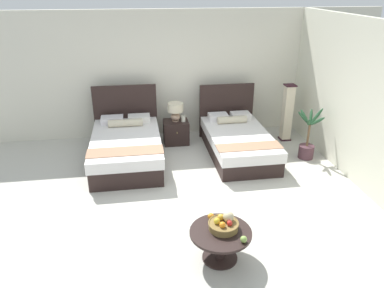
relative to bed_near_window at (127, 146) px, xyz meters
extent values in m
cube|color=beige|center=(1.12, -1.45, -0.32)|extent=(9.42, 9.27, 0.02)
cube|color=silver|center=(1.12, 1.39, 1.07)|extent=(9.42, 0.12, 2.76)
cube|color=beige|center=(4.03, -1.05, 1.07)|extent=(0.12, 4.87, 2.76)
cube|color=black|center=(0.00, -0.09, -0.14)|extent=(1.29, 2.15, 0.34)
cube|color=silver|center=(0.00, -0.09, 0.13)|extent=(1.33, 2.19, 0.20)
cube|color=black|center=(-0.01, 1.01, 0.33)|extent=(1.36, 0.07, 1.27)
cube|color=silver|center=(-0.28, 0.72, 0.30)|extent=(0.46, 0.30, 0.14)
cube|color=silver|center=(0.28, 0.72, 0.30)|extent=(0.46, 0.30, 0.14)
cylinder|color=beige|center=(0.00, 0.48, 0.31)|extent=(0.70, 0.15, 0.15)
cube|color=#A6785B|center=(0.00, -0.76, 0.24)|extent=(1.34, 0.40, 0.01)
cube|color=black|center=(2.25, -0.09, -0.16)|extent=(1.16, 2.13, 0.29)
cube|color=silver|center=(2.25, -0.09, 0.08)|extent=(1.20, 2.17, 0.20)
cube|color=black|center=(2.24, 1.00, 0.30)|extent=(1.23, 0.07, 1.21)
cube|color=white|center=(1.99, 0.71, 0.25)|extent=(0.41, 0.30, 0.14)
cube|color=silver|center=(2.49, 0.71, 0.25)|extent=(0.41, 0.30, 0.14)
cylinder|color=beige|center=(2.24, 0.47, 0.26)|extent=(0.63, 0.15, 0.15)
cube|color=#A6785B|center=(2.25, -0.78, 0.19)|extent=(1.21, 0.37, 0.01)
cube|color=black|center=(1.06, 0.74, -0.06)|extent=(0.54, 0.47, 0.50)
sphere|color=tan|center=(1.06, 0.50, 0.02)|extent=(0.02, 0.02, 0.02)
cylinder|color=tan|center=(1.06, 0.76, 0.20)|extent=(0.14, 0.14, 0.02)
ellipsoid|color=tan|center=(1.06, 0.76, 0.29)|extent=(0.21, 0.21, 0.16)
cylinder|color=#99844C|center=(1.06, 0.76, 0.39)|extent=(0.02, 0.02, 0.04)
cylinder|color=beige|center=(1.06, 0.76, 0.50)|extent=(0.34, 0.34, 0.18)
cylinder|color=silver|center=(1.22, 0.70, 0.25)|extent=(0.09, 0.09, 0.13)
torus|color=silver|center=(1.22, 0.70, 0.32)|extent=(0.09, 0.09, 0.01)
cylinder|color=black|center=(1.21, -3.06, -0.30)|extent=(0.45, 0.45, 0.02)
cylinder|color=black|center=(1.21, -3.06, -0.11)|extent=(0.12, 0.12, 0.39)
cylinder|color=black|center=(1.21, -3.06, 0.10)|extent=(0.78, 0.78, 0.04)
cylinder|color=olive|center=(1.25, -3.02, 0.16)|extent=(0.37, 0.37, 0.09)
torus|color=olive|center=(1.25, -3.02, 0.20)|extent=(0.39, 0.39, 0.02)
sphere|color=#CDBC8E|center=(1.32, -2.97, 0.26)|extent=(0.14, 0.14, 0.14)
sphere|color=gold|center=(1.23, -2.94, 0.24)|extent=(0.08, 0.08, 0.08)
sphere|color=gold|center=(1.17, -3.01, 0.24)|extent=(0.08, 0.08, 0.08)
sphere|color=orange|center=(1.22, -3.09, 0.23)|extent=(0.08, 0.08, 0.08)
sphere|color=red|center=(1.31, -3.07, 0.23)|extent=(0.07, 0.07, 0.07)
sphere|color=#84A74B|center=(1.43, -3.30, 0.16)|extent=(0.08, 0.08, 0.08)
sphere|color=orange|center=(1.14, -2.79, 0.16)|extent=(0.09, 0.09, 0.09)
cube|color=black|center=(3.51, 0.56, -0.29)|extent=(0.23, 0.23, 0.03)
cube|color=beige|center=(3.51, 0.56, 0.33)|extent=(0.19, 0.19, 1.21)
cube|color=black|center=(3.51, 0.56, 0.94)|extent=(0.23, 0.23, 0.02)
cylinder|color=#4B2E36|center=(3.57, -0.41, -0.18)|extent=(0.30, 0.30, 0.26)
cylinder|color=brown|center=(3.57, -0.41, 0.18)|extent=(0.04, 0.04, 0.45)
ellipsoid|color=#285031|center=(3.70, -0.39, 0.56)|extent=(0.30, 0.10, 0.35)
ellipsoid|color=#285031|center=(3.62, -0.32, 0.53)|extent=(0.16, 0.24, 0.31)
ellipsoid|color=#285031|center=(3.51, -0.30, 0.53)|extent=(0.18, 0.28, 0.31)
ellipsoid|color=#285031|center=(3.45, -0.39, 0.54)|extent=(0.29, 0.11, 0.31)
ellipsoid|color=#285031|center=(3.49, -0.51, 0.49)|extent=(0.21, 0.26, 0.25)
ellipsoid|color=#285031|center=(3.64, -0.56, 0.53)|extent=(0.18, 0.35, 0.32)
camera|label=1|loc=(0.29, -6.72, 2.97)|focal=34.43mm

